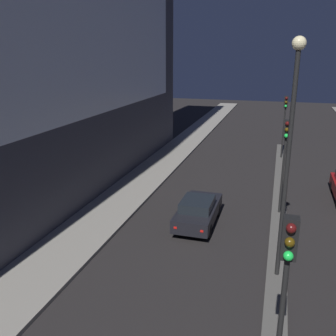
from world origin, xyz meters
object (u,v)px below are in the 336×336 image
traffic_light_near (286,276)px  street_lamp (290,135)px  traffic_light_mid (285,146)px  car_left_lane (198,211)px  traffic_light_far (285,113)px

traffic_light_near → street_lamp: 6.09m
traffic_light_near → traffic_light_mid: 11.79m
traffic_light_near → traffic_light_mid: same height
traffic_light_mid → car_left_lane: bearing=-147.8°
traffic_light_near → street_lamp: (0.00, 5.83, 1.77)m
car_left_lane → traffic_light_far: bearing=74.4°
street_lamp → car_left_lane: bearing=136.8°
traffic_light_near → street_lamp: size_ratio=0.57×
street_lamp → traffic_light_near: bearing=-90.0°
traffic_light_mid → street_lamp: (0.00, -5.96, 1.77)m
street_lamp → car_left_lane: 7.02m
traffic_light_mid → car_left_lane: traffic_light_mid is taller
traffic_light_far → traffic_light_near: bearing=-90.0°
traffic_light_far → street_lamp: size_ratio=0.57×
traffic_light_far → traffic_light_mid: bearing=-90.0°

